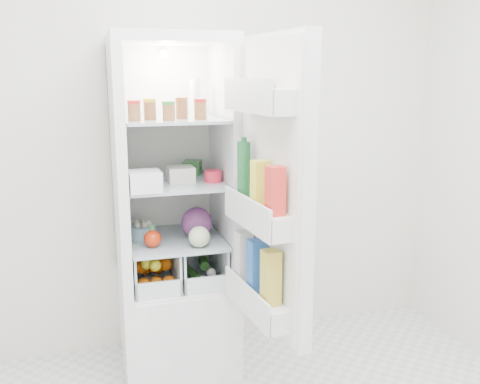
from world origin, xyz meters
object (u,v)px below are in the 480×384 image
object	(u,v)px
red_cabbage	(197,222)
fridge_door	(270,194)
mushroom_bowl	(143,232)
refrigerator	(174,249)

from	to	relation	value
red_cabbage	fridge_door	distance (m)	0.66
fridge_door	mushroom_bowl	bearing A→B (deg)	32.33
red_cabbage	fridge_door	bearing A→B (deg)	-68.88
red_cabbage	mushroom_bowl	size ratio (longest dim) A/B	1.16
refrigerator	red_cabbage	distance (m)	0.21
refrigerator	fridge_door	world-z (taller)	refrigerator
mushroom_bowl	fridge_door	size ratio (longest dim) A/B	0.11
red_cabbage	refrigerator	bearing A→B (deg)	146.50
refrigerator	fridge_door	bearing A→B (deg)	-62.48
refrigerator	red_cabbage	size ratio (longest dim) A/B	10.98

